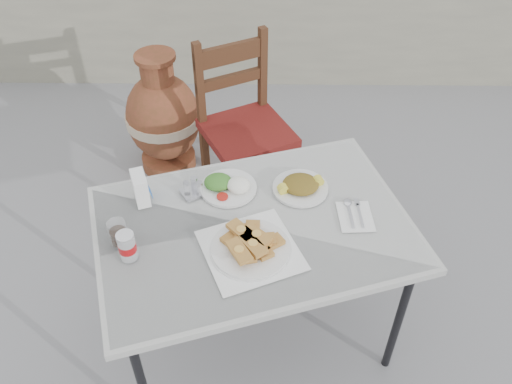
{
  "coord_description": "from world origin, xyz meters",
  "views": [
    {
      "loc": [
        0.1,
        -1.36,
        2.28
      ],
      "look_at": [
        0.08,
        0.16,
        0.88
      ],
      "focal_mm": 38.0,
      "sensor_mm": 36.0,
      "label": 1
    }
  ],
  "objects_px": {
    "pide_plate": "(251,245)",
    "terracotta_urn": "(163,118)",
    "salad_chopped_plate": "(300,186)",
    "cola_glass": "(118,234)",
    "napkin_holder": "(140,188)",
    "cafe_table": "(254,234)",
    "condiment_caddy": "(194,189)",
    "salad_rice_plate": "(228,185)",
    "chair": "(244,126)",
    "soda_can": "(127,246)"
  },
  "relations": [
    {
      "from": "cafe_table",
      "to": "soda_can",
      "type": "xyz_separation_m",
      "value": [
        -0.46,
        -0.17,
        0.11
      ]
    },
    {
      "from": "salad_rice_plate",
      "to": "soda_can",
      "type": "relative_size",
      "value": 2.01
    },
    {
      "from": "soda_can",
      "to": "terracotta_urn",
      "type": "bearing_deg",
      "value": 94.66
    },
    {
      "from": "salad_chopped_plate",
      "to": "chair",
      "type": "distance_m",
      "value": 0.85
    },
    {
      "from": "soda_can",
      "to": "chair",
      "type": "bearing_deg",
      "value": 71.39
    },
    {
      "from": "pide_plate",
      "to": "chair",
      "type": "xyz_separation_m",
      "value": [
        -0.06,
        1.11,
        -0.26
      ]
    },
    {
      "from": "condiment_caddy",
      "to": "terracotta_urn",
      "type": "distance_m",
      "value": 1.2
    },
    {
      "from": "salad_chopped_plate",
      "to": "terracotta_urn",
      "type": "distance_m",
      "value": 1.36
    },
    {
      "from": "soda_can",
      "to": "condiment_caddy",
      "type": "xyz_separation_m",
      "value": [
        0.21,
        0.35,
        -0.03
      ]
    },
    {
      "from": "cola_glass",
      "to": "chair",
      "type": "distance_m",
      "value": 1.19
    },
    {
      "from": "cola_glass",
      "to": "napkin_holder",
      "type": "bearing_deg",
      "value": 78.68
    },
    {
      "from": "condiment_caddy",
      "to": "salad_chopped_plate",
      "type": "bearing_deg",
      "value": 3.88
    },
    {
      "from": "salad_chopped_plate",
      "to": "chair",
      "type": "relative_size",
      "value": 0.24
    },
    {
      "from": "cola_glass",
      "to": "condiment_caddy",
      "type": "bearing_deg",
      "value": 47.03
    },
    {
      "from": "soda_can",
      "to": "condiment_caddy",
      "type": "relative_size",
      "value": 0.88
    },
    {
      "from": "salad_chopped_plate",
      "to": "terracotta_urn",
      "type": "relative_size",
      "value": 0.29
    },
    {
      "from": "cola_glass",
      "to": "chair",
      "type": "bearing_deg",
      "value": 67.9
    },
    {
      "from": "cafe_table",
      "to": "terracotta_urn",
      "type": "height_order",
      "value": "terracotta_urn"
    },
    {
      "from": "condiment_caddy",
      "to": "pide_plate",
      "type": "bearing_deg",
      "value": -52.34
    },
    {
      "from": "salad_chopped_plate",
      "to": "cola_glass",
      "type": "xyz_separation_m",
      "value": [
        -0.7,
        -0.3,
        0.02
      ]
    },
    {
      "from": "salad_rice_plate",
      "to": "chair",
      "type": "relative_size",
      "value": 0.24
    },
    {
      "from": "cafe_table",
      "to": "condiment_caddy",
      "type": "relative_size",
      "value": 10.53
    },
    {
      "from": "salad_rice_plate",
      "to": "napkin_holder",
      "type": "distance_m",
      "value": 0.36
    },
    {
      "from": "cafe_table",
      "to": "soda_can",
      "type": "bearing_deg",
      "value": -159.73
    },
    {
      "from": "cola_glass",
      "to": "chair",
      "type": "xyz_separation_m",
      "value": [
        0.44,
        1.07,
        -0.28
      ]
    },
    {
      "from": "cola_glass",
      "to": "salad_rice_plate",
      "type": "bearing_deg",
      "value": 37.43
    },
    {
      "from": "pide_plate",
      "to": "terracotta_urn",
      "type": "relative_size",
      "value": 0.55
    },
    {
      "from": "pide_plate",
      "to": "cola_glass",
      "type": "distance_m",
      "value": 0.5
    },
    {
      "from": "cafe_table",
      "to": "condiment_caddy",
      "type": "distance_m",
      "value": 0.32
    },
    {
      "from": "cafe_table",
      "to": "salad_rice_plate",
      "type": "distance_m",
      "value": 0.25
    },
    {
      "from": "salad_rice_plate",
      "to": "condiment_caddy",
      "type": "height_order",
      "value": "condiment_caddy"
    },
    {
      "from": "cafe_table",
      "to": "terracotta_urn",
      "type": "xyz_separation_m",
      "value": [
        -0.57,
        1.26,
        -0.32
      ]
    },
    {
      "from": "chair",
      "to": "cafe_table",
      "type": "bearing_deg",
      "value": -113.1
    },
    {
      "from": "chair",
      "to": "soda_can",
      "type": "bearing_deg",
      "value": -135.8
    },
    {
      "from": "salad_rice_plate",
      "to": "salad_chopped_plate",
      "type": "xyz_separation_m",
      "value": [
        0.3,
        0.0,
        -0.0
      ]
    },
    {
      "from": "salad_chopped_plate",
      "to": "condiment_caddy",
      "type": "xyz_separation_m",
      "value": [
        -0.44,
        -0.03,
        0.01
      ]
    },
    {
      "from": "cafe_table",
      "to": "condiment_caddy",
      "type": "xyz_separation_m",
      "value": [
        -0.25,
        0.18,
        0.08
      ]
    },
    {
      "from": "cola_glass",
      "to": "salad_chopped_plate",
      "type": "bearing_deg",
      "value": 23.56
    },
    {
      "from": "cola_glass",
      "to": "chair",
      "type": "height_order",
      "value": "chair"
    },
    {
      "from": "pide_plate",
      "to": "terracotta_urn",
      "type": "height_order",
      "value": "pide_plate"
    },
    {
      "from": "cafe_table",
      "to": "chair",
      "type": "relative_size",
      "value": 1.42
    },
    {
      "from": "pide_plate",
      "to": "cola_glass",
      "type": "bearing_deg",
      "value": 175.72
    },
    {
      "from": "salad_chopped_plate",
      "to": "napkin_holder",
      "type": "height_order",
      "value": "napkin_holder"
    },
    {
      "from": "cafe_table",
      "to": "cola_glass",
      "type": "distance_m",
      "value": 0.52
    },
    {
      "from": "soda_can",
      "to": "salad_chopped_plate",
      "type": "bearing_deg",
      "value": 30.26
    },
    {
      "from": "cola_glass",
      "to": "napkin_holder",
      "type": "distance_m",
      "value": 0.24
    },
    {
      "from": "pide_plate",
      "to": "chair",
      "type": "relative_size",
      "value": 0.45
    },
    {
      "from": "chair",
      "to": "terracotta_urn",
      "type": "height_order",
      "value": "chair"
    },
    {
      "from": "cola_glass",
      "to": "napkin_holder",
      "type": "height_order",
      "value": "napkin_holder"
    },
    {
      "from": "salad_rice_plate",
      "to": "salad_chopped_plate",
      "type": "bearing_deg",
      "value": 0.54
    }
  ]
}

